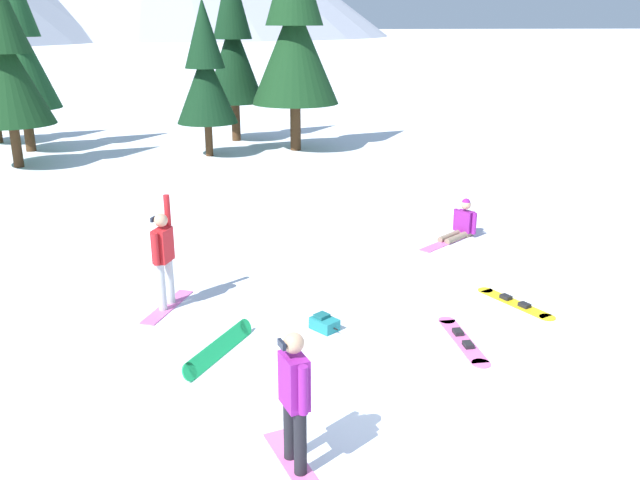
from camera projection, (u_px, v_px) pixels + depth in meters
name	position (u px, v px, depth m)	size (l,w,h in m)	color
ground_plane	(377.00, 392.00, 9.43)	(800.00, 800.00, 0.00)	white
snowboarder_foreground	(294.00, 398.00, 7.57)	(0.67, 1.48, 1.73)	pink
snowboarder_midground	(164.00, 257.00, 11.90)	(0.87, 1.54, 2.05)	pink
snowboarder_background	(461.00, 225.00, 16.06)	(1.63, 1.41, 0.93)	gray
loose_snowboard_far_spare	(219.00, 348.00, 10.41)	(1.14, 1.70, 0.26)	#19B259
loose_snowboard_near_left	(463.00, 340.00, 10.90)	(0.32, 1.85, 0.09)	pink
loose_snowboard_near_right	(515.00, 303.00, 12.34)	(0.99, 1.71, 0.09)	yellow
backpack_teal	(324.00, 323.00, 11.29)	(0.53, 0.55, 0.27)	#1E7A7F
pine_tree_young	(205.00, 72.00, 24.86)	(2.29, 2.29, 5.79)	#472D19
pine_tree_twin	(17.00, 42.00, 25.48)	(2.79, 2.79, 7.72)	#472D19
pine_tree_slender	(233.00, 44.00, 27.87)	(2.50, 2.50, 7.46)	#472D19
pine_tree_broad	(4.00, 58.00, 22.69)	(2.95, 2.95, 6.89)	#472D19
pine_tree_short	(294.00, 31.00, 25.58)	(3.43, 3.43, 8.42)	#472D19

